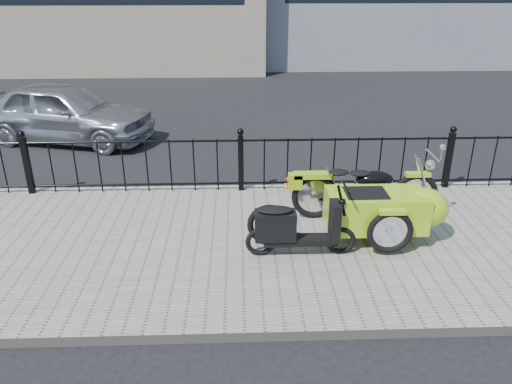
{
  "coord_description": "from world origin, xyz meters",
  "views": [
    {
      "loc": [
        -0.04,
        -6.48,
        3.48
      ],
      "look_at": [
        0.2,
        -0.1,
        0.68
      ],
      "focal_mm": 35.0,
      "sensor_mm": 36.0,
      "label": 1
    }
  ],
  "objects_px": {
    "motorcycle_sidecar": "(386,205)",
    "spare_tire": "(269,225)",
    "sedan_car": "(65,112)",
    "scooter": "(293,229)"
  },
  "relations": [
    {
      "from": "motorcycle_sidecar",
      "to": "spare_tire",
      "type": "xyz_separation_m",
      "value": [
        -1.6,
        -0.17,
        -0.18
      ]
    },
    {
      "from": "motorcycle_sidecar",
      "to": "sedan_car",
      "type": "distance_m",
      "value": 7.64
    },
    {
      "from": "motorcycle_sidecar",
      "to": "scooter",
      "type": "xyz_separation_m",
      "value": [
        -1.31,
        -0.45,
        -0.1
      ]
    },
    {
      "from": "motorcycle_sidecar",
      "to": "sedan_car",
      "type": "xyz_separation_m",
      "value": [
        -5.83,
        4.94,
        0.07
      ]
    },
    {
      "from": "scooter",
      "to": "spare_tire",
      "type": "distance_m",
      "value": 0.41
    },
    {
      "from": "spare_tire",
      "to": "sedan_car",
      "type": "distance_m",
      "value": 6.64
    },
    {
      "from": "scooter",
      "to": "spare_tire",
      "type": "xyz_separation_m",
      "value": [
        -0.29,
        0.28,
        -0.08
      ]
    },
    {
      "from": "spare_tire",
      "to": "sedan_car",
      "type": "height_order",
      "value": "sedan_car"
    },
    {
      "from": "scooter",
      "to": "sedan_car",
      "type": "height_order",
      "value": "sedan_car"
    },
    {
      "from": "motorcycle_sidecar",
      "to": "sedan_car",
      "type": "height_order",
      "value": "sedan_car"
    }
  ]
}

